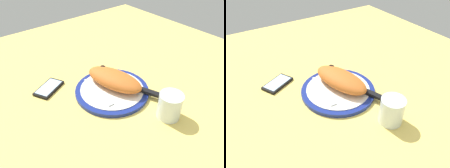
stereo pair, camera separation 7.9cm
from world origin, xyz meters
TOP-DOWN VIEW (x-y plane):
  - ground_plane at (0.00, 0.00)cm, footprint 150.00×150.00cm
  - plate at (0.00, 0.00)cm, footprint 27.05×27.05cm
  - calzone at (-1.05, 1.87)cm, footprint 24.50×15.42cm
  - fork at (-0.06, -5.54)cm, footprint 17.85×2.85cm
  - knife at (7.11, 6.89)cm, footprint 23.24×10.56cm
  - smartphone at (-16.36, -17.27)cm, footprint 10.74×12.84cm
  - water_glass at (21.08, 6.15)cm, footprint 7.51×7.51cm

SIDE VIEW (x-z plane):
  - ground_plane at x=0.00cm, z-range -3.00..0.00cm
  - smartphone at x=-16.36cm, z-range -0.02..1.14cm
  - plate at x=0.00cm, z-range -0.03..1.66cm
  - fork at x=-0.06cm, z-range 1.69..2.09cm
  - knife at x=7.11cm, z-range 1.58..2.78cm
  - water_glass at x=21.08cm, z-range -0.55..8.21cm
  - calzone at x=-1.05cm, z-range 1.70..7.12cm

